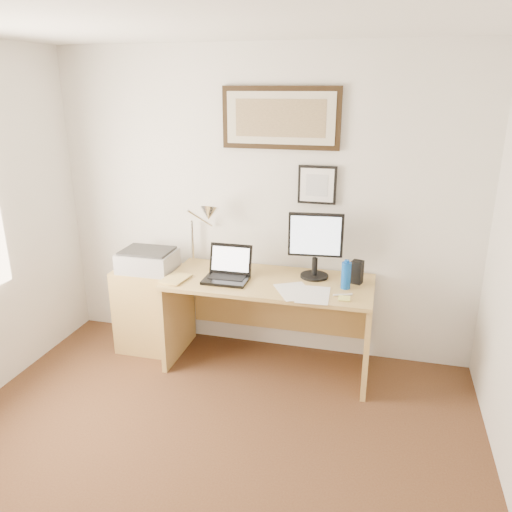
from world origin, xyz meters
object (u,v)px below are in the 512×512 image
(side_cabinet, at_px, (149,308))
(book, at_px, (166,277))
(desk, at_px, (271,304))
(water_bottle, at_px, (346,275))
(lcd_monitor, at_px, (315,242))
(printer, at_px, (148,260))
(laptop, at_px, (228,272))

(side_cabinet, distance_m, book, 0.52)
(desk, bearing_deg, water_bottle, -9.31)
(lcd_monitor, relative_size, printer, 1.18)
(side_cabinet, distance_m, lcd_monitor, 1.56)
(side_cabinet, height_order, laptop, laptop)
(water_bottle, distance_m, desk, 0.68)
(lcd_monitor, bearing_deg, printer, -174.68)
(side_cabinet, bearing_deg, book, -37.41)
(desk, bearing_deg, lcd_monitor, 11.11)
(book, xyz_separation_m, desk, (0.79, 0.25, -0.24))
(water_bottle, distance_m, book, 1.39)
(book, distance_m, laptop, 0.49)
(side_cabinet, height_order, desk, desk)
(book, bearing_deg, water_bottle, 6.18)
(desk, xyz_separation_m, printer, (-1.04, -0.06, 0.30))
(water_bottle, height_order, printer, water_bottle)
(water_bottle, xyz_separation_m, book, (-1.38, -0.15, -0.09))
(desk, xyz_separation_m, lcd_monitor, (0.33, 0.06, 0.53))
(side_cabinet, height_order, water_bottle, water_bottle)
(water_bottle, bearing_deg, lcd_monitor, 147.98)
(side_cabinet, bearing_deg, printer, -38.22)
(desk, xyz_separation_m, laptop, (-0.32, -0.14, 0.29))
(side_cabinet, distance_m, water_bottle, 1.73)
(side_cabinet, xyz_separation_m, book, (0.28, -0.21, 0.39))
(side_cabinet, relative_size, laptop, 2.13)
(desk, bearing_deg, side_cabinet, -178.11)
(laptop, bearing_deg, water_bottle, 2.82)
(book, height_order, laptop, laptop)
(book, height_order, printer, printer)
(printer, bearing_deg, book, -37.29)
(desk, bearing_deg, book, -162.81)
(side_cabinet, distance_m, desk, 1.08)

